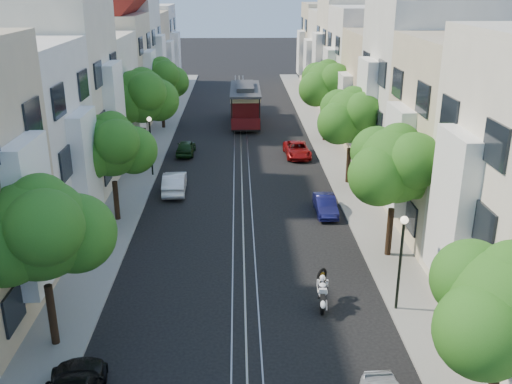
{
  "coord_description": "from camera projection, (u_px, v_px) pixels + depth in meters",
  "views": [
    {
      "loc": [
        -0.21,
        -16.48,
        12.94
      ],
      "look_at": [
        0.72,
        12.57,
        2.2
      ],
      "focal_mm": 40.0,
      "sensor_mm": 36.0,
      "label": 1
    }
  ],
  "objects": [
    {
      "name": "tree_w_a",
      "position": [
        42.0,
        231.0,
        19.94
      ],
      "size": [
        4.93,
        4.08,
        6.68
      ],
      "color": "black",
      "rests_on": "ground"
    },
    {
      "name": "townhouses_west",
      "position": [
        87.0,
        90.0,
        43.99
      ],
      "size": [
        7.75,
        72.0,
        11.76
      ],
      "color": "silver",
      "rests_on": "ground"
    },
    {
      "name": "tree_w_c",
      "position": [
        143.0,
        97.0,
        41.38
      ],
      "size": [
        5.13,
        4.28,
        7.09
      ],
      "color": "black",
      "rests_on": "ground"
    },
    {
      "name": "parked_car_w_mid",
      "position": [
        175.0,
        182.0,
        37.1
      ],
      "size": [
        1.59,
        4.12,
        1.34
      ],
      "primitive_type": "imported",
      "rotation": [
        0.0,
        0.0,
        3.18
      ],
      "color": "silver",
      "rests_on": "ground"
    },
    {
      "name": "tree_e_d",
      "position": [
        327.0,
        85.0,
        47.51
      ],
      "size": [
        5.01,
        4.16,
        6.85
      ],
      "color": "black",
      "rests_on": "ground"
    },
    {
      "name": "sportbike_rider",
      "position": [
        322.0,
        290.0,
        23.86
      ],
      "size": [
        0.62,
        1.89,
        1.52
      ],
      "rotation": [
        0.0,
        0.0,
        -0.1
      ],
      "color": "black",
      "rests_on": "ground"
    },
    {
      "name": "townhouses_east",
      "position": [
        392.0,
        87.0,
        44.67
      ],
      "size": [
        7.75,
        72.0,
        12.0
      ],
      "color": "beige",
      "rests_on": "ground"
    },
    {
      "name": "sidewalk_west",
      "position": [
        151.0,
        152.0,
        45.95
      ],
      "size": [
        2.5,
        80.0,
        0.12
      ],
      "primitive_type": "cube",
      "color": "gray",
      "rests_on": "ground"
    },
    {
      "name": "lamp_east",
      "position": [
        401.0,
        249.0,
        22.89
      ],
      "size": [
        0.32,
        0.32,
        4.16
      ],
      "color": "black",
      "rests_on": "ground"
    },
    {
      "name": "parked_car_w_far",
      "position": [
        186.0,
        147.0,
        45.23
      ],
      "size": [
        1.45,
        3.48,
        1.18
      ],
      "primitive_type": "imported",
      "rotation": [
        0.0,
        0.0,
        3.12
      ],
      "color": "black",
      "rests_on": "ground"
    },
    {
      "name": "parked_car_e_far",
      "position": [
        297.0,
        150.0,
        44.71
      ],
      "size": [
        2.06,
        4.13,
        1.13
      ],
      "primitive_type": "imported",
      "rotation": [
        0.0,
        0.0,
        0.05
      ],
      "color": "maroon",
      "rests_on": "ground"
    },
    {
      "name": "rail_right",
      "position": [
        248.0,
        151.0,
        46.2
      ],
      "size": [
        0.06,
        80.0,
        0.02
      ],
      "primitive_type": "cube",
      "color": "gray",
      "rests_on": "ground"
    },
    {
      "name": "lane_line",
      "position": [
        241.0,
        152.0,
        46.19
      ],
      "size": [
        0.08,
        80.0,
        0.01
      ],
      "primitive_type": "cube",
      "color": "tan",
      "rests_on": "ground"
    },
    {
      "name": "parked_car_e_mid",
      "position": [
        325.0,
        205.0,
        33.67
      ],
      "size": [
        1.15,
        3.31,
        1.09
      ],
      "primitive_type": "imported",
      "rotation": [
        0.0,
        0.0,
        0.0
      ],
      "color": "#0C0D3C",
      "rests_on": "ground"
    },
    {
      "name": "tree_e_a",
      "position": [
        509.0,
        310.0,
        15.8
      ],
      "size": [
        4.72,
        3.87,
        6.27
      ],
      "color": "black",
      "rests_on": "ground"
    },
    {
      "name": "ground",
      "position": [
        241.0,
        152.0,
        46.19
      ],
      "size": [
        200.0,
        200.0,
        0.0
      ],
      "primitive_type": "plane",
      "color": "black",
      "rests_on": "ground"
    },
    {
      "name": "tree_w_d",
      "position": [
        162.0,
        79.0,
        51.86
      ],
      "size": [
        4.84,
        3.99,
        6.52
      ],
      "color": "black",
      "rests_on": "ground"
    },
    {
      "name": "lamp_west",
      "position": [
        150.0,
        137.0,
        39.39
      ],
      "size": [
        0.32,
        0.32,
        4.16
      ],
      "color": "black",
      "rests_on": "ground"
    },
    {
      "name": "rail_left",
      "position": [
        234.0,
        152.0,
        46.17
      ],
      "size": [
        0.06,
        80.0,
        0.02
      ],
      "primitive_type": "cube",
      "color": "gray",
      "rests_on": "ground"
    },
    {
      "name": "tree_e_b",
      "position": [
        397.0,
        167.0,
        26.93
      ],
      "size": [
        4.93,
        4.08,
        6.68
      ],
      "color": "black",
      "rests_on": "ground"
    },
    {
      "name": "sidewalk_east",
      "position": [
        330.0,
        150.0,
        46.39
      ],
      "size": [
        2.5,
        80.0,
        0.12
      ],
      "primitive_type": "cube",
      "color": "gray",
      "rests_on": "ground"
    },
    {
      "name": "cable_car",
      "position": [
        245.0,
        102.0,
        54.69
      ],
      "size": [
        2.89,
        9.08,
        3.48
      ],
      "rotation": [
        0.0,
        0.0,
        -0.01
      ],
      "color": "black",
      "rests_on": "ground"
    },
    {
      "name": "rail_slot",
      "position": [
        241.0,
        152.0,
        46.19
      ],
      "size": [
        0.06,
        80.0,
        0.02
      ],
      "primitive_type": "cube",
      "color": "gray",
      "rests_on": "ground"
    },
    {
      "name": "tree_w_b",
      "position": [
        112.0,
        147.0,
        31.3
      ],
      "size": [
        4.72,
        3.87,
        6.27
      ],
      "color": "black",
      "rests_on": "ground"
    },
    {
      "name": "tree_e_c",
      "position": [
        352.0,
        117.0,
        37.29
      ],
      "size": [
        4.84,
        3.99,
        6.52
      ],
      "color": "black",
      "rests_on": "ground"
    }
  ]
}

